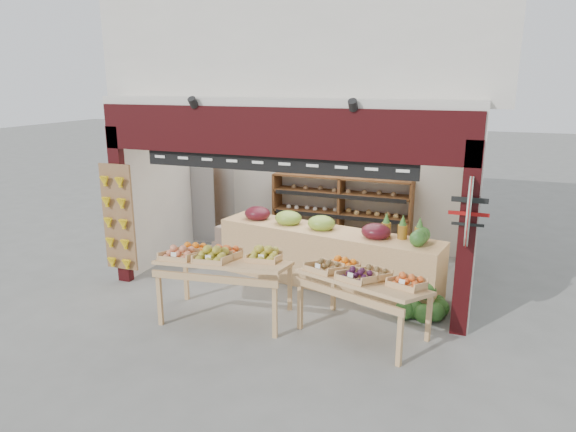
% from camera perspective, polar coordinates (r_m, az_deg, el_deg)
% --- Properties ---
extents(ground, '(60.00, 60.00, 0.00)m').
position_cam_1_polar(ground, '(9.01, 0.84, -7.06)').
color(ground, slate).
rests_on(ground, ground).
extents(shop_structure, '(6.36, 5.12, 5.40)m').
position_cam_1_polar(shop_structure, '(9.91, 4.24, 18.04)').
color(shop_structure, silver).
rests_on(shop_structure, ground).
extents(banana_board, '(0.60, 0.15, 1.80)m').
position_cam_1_polar(banana_board, '(8.98, -18.43, -0.42)').
color(banana_board, olive).
rests_on(banana_board, ground).
extents(gift_sign, '(0.04, 0.93, 0.92)m').
position_cam_1_polar(gift_sign, '(6.92, 19.46, 0.51)').
color(gift_sign, '#AEDBC5').
rests_on(gift_sign, ground).
extents(back_shelving, '(2.84, 0.47, 1.77)m').
position_cam_1_polar(back_shelving, '(10.41, 5.94, 2.26)').
color(back_shelving, brown).
rests_on(back_shelving, ground).
extents(refrigerator, '(0.79, 0.79, 1.77)m').
position_cam_1_polar(refrigerator, '(10.95, -8.50, 1.59)').
color(refrigerator, silver).
rests_on(refrigerator, ground).
extents(cardboard_stack, '(1.04, 0.76, 0.67)m').
position_cam_1_polar(cardboard_stack, '(9.84, -5.64, -3.68)').
color(cardboard_stack, beige).
rests_on(cardboard_stack, ground).
extents(mid_counter, '(3.91, 1.40, 1.19)m').
position_cam_1_polar(mid_counter, '(8.67, 4.20, -4.31)').
color(mid_counter, tan).
rests_on(mid_counter, ground).
extents(display_table_left, '(1.90, 1.22, 1.12)m').
position_cam_1_polar(display_table_left, '(7.45, -7.74, -4.74)').
color(display_table_left, tan).
rests_on(display_table_left, ground).
extents(display_table_right, '(1.85, 1.40, 1.04)m').
position_cam_1_polar(display_table_right, '(6.98, 8.13, -6.75)').
color(display_table_right, tan).
rests_on(display_table_right, ground).
extents(watermelon_pile, '(0.75, 0.70, 0.53)m').
position_cam_1_polar(watermelon_pile, '(7.88, 14.69, -9.39)').
color(watermelon_pile, '#184517').
rests_on(watermelon_pile, ground).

